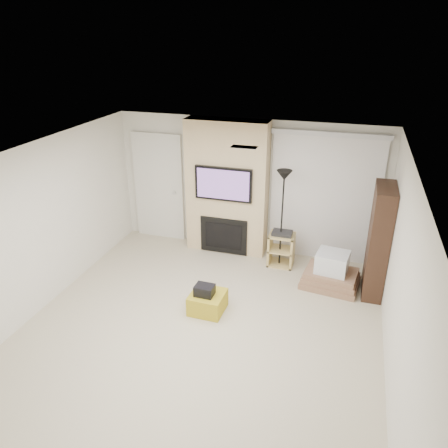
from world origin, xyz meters
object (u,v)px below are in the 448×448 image
(av_stand, at_px, (281,247))
(box_stack, at_px, (331,273))
(bookshelf, at_px, (378,241))
(ottoman, at_px, (208,302))
(floor_lamp, at_px, (283,192))

(av_stand, distance_m, box_stack, 1.04)
(bookshelf, bearing_deg, av_stand, 164.75)
(box_stack, xyz_separation_m, bookshelf, (0.66, 0.04, 0.67))
(ottoman, bearing_deg, av_stand, 64.87)
(box_stack, distance_m, bookshelf, 0.94)
(av_stand, bearing_deg, bookshelf, -15.25)
(floor_lamp, xyz_separation_m, box_stack, (0.94, -0.46, -1.17))
(ottoman, relative_size, bookshelf, 0.28)
(av_stand, bearing_deg, floor_lamp, -151.94)
(bookshelf, bearing_deg, floor_lamp, 165.33)
(ottoman, relative_size, floor_lamp, 0.28)
(floor_lamp, bearing_deg, ottoman, -114.69)
(floor_lamp, height_order, av_stand, floor_lamp)
(ottoman, height_order, floor_lamp, floor_lamp)
(av_stand, xyz_separation_m, box_stack, (0.92, -0.47, -0.11))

